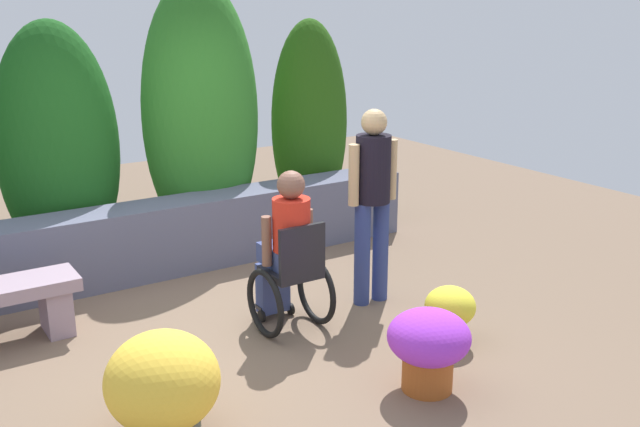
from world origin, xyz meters
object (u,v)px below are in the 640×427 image
at_px(person_in_wheelchair, 288,256).
at_px(flower_pot_terracotta_by_wall, 429,344).
at_px(person_standing_companion, 373,193).
at_px(flower_pot_purple_near, 163,386).
at_px(flower_pot_red_accent, 450,311).

relative_size(person_in_wheelchair, flower_pot_terracotta_by_wall, 2.30).
height_order(person_standing_companion, flower_pot_terracotta_by_wall, person_standing_companion).
distance_m(flower_pot_purple_near, flower_pot_red_accent, 2.34).
relative_size(person_standing_companion, flower_pot_terracotta_by_wall, 2.98).
relative_size(person_standing_companion, flower_pot_purple_near, 2.44).
bearing_deg(person_in_wheelchair, flower_pot_purple_near, -150.55).
distance_m(flower_pot_purple_near, flower_pot_terracotta_by_wall, 1.78).
distance_m(flower_pot_terracotta_by_wall, flower_pot_red_accent, 0.78).
bearing_deg(flower_pot_terracotta_by_wall, flower_pot_purple_near, 164.92).
height_order(person_standing_companion, flower_pot_purple_near, person_standing_companion).
bearing_deg(flower_pot_terracotta_by_wall, flower_pot_red_accent, 36.54).
distance_m(person_standing_companion, flower_pot_terracotta_by_wall, 1.69).
relative_size(person_in_wheelchair, person_standing_companion, 0.77).
bearing_deg(flower_pot_red_accent, person_in_wheelchair, 135.66).
xyz_separation_m(flower_pot_purple_near, flower_pot_terracotta_by_wall, (1.72, -0.46, 0.01)).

